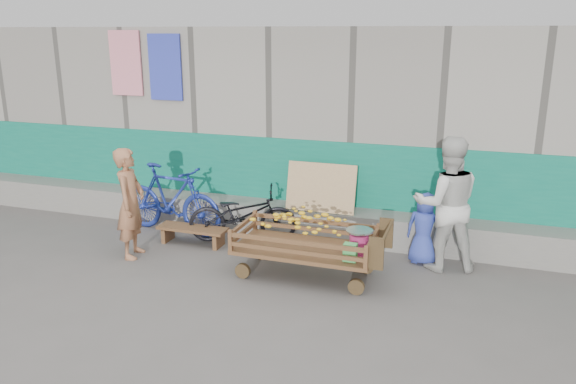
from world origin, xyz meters
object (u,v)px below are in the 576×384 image
(banana_cart, at_px, (303,235))
(bicycle_blue, at_px, (171,199))
(woman, at_px, (447,204))
(child, at_px, (424,229))
(bicycle_dark, at_px, (243,214))
(vendor_man, at_px, (130,203))
(bench, at_px, (193,232))

(banana_cart, bearing_deg, bicycle_blue, 159.68)
(woman, xyz_separation_m, child, (-0.26, 0.07, -0.38))
(banana_cart, distance_m, bicycle_dark, 1.46)
(vendor_man, bearing_deg, child, -88.07)
(woman, xyz_separation_m, bicycle_blue, (-3.96, 0.06, -0.33))
(woman, bearing_deg, bicycle_dark, -16.36)
(bench, distance_m, bicycle_blue, 0.71)
(woman, height_order, bicycle_dark, woman)
(vendor_man, relative_size, child, 1.56)
(bench, distance_m, vendor_man, 1.01)
(bicycle_dark, bearing_deg, woman, -110.25)
(vendor_man, bearing_deg, banana_cart, -100.13)
(bench, relative_size, child, 1.06)
(banana_cart, distance_m, child, 1.63)
(bench, bearing_deg, child, 6.22)
(vendor_man, relative_size, bicycle_dark, 0.97)
(bench, height_order, bicycle_blue, bicycle_blue)
(woman, height_order, child, woman)
(banana_cart, xyz_separation_m, vendor_man, (-2.36, -0.11, 0.21))
(vendor_man, distance_m, woman, 4.09)
(banana_cart, height_order, vendor_man, vendor_man)
(banana_cart, relative_size, woman, 1.09)
(child, distance_m, bicycle_dark, 2.54)
(banana_cart, distance_m, bicycle_blue, 2.48)
(woman, distance_m, bicycle_dark, 2.84)
(woman, relative_size, child, 1.80)
(woman, height_order, bicycle_blue, woman)
(bench, distance_m, woman, 3.51)
(woman, bearing_deg, bench, -10.56)
(bench, bearing_deg, banana_cart, -16.27)
(bench, relative_size, bicycle_dark, 0.66)
(bench, bearing_deg, woman, 4.61)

